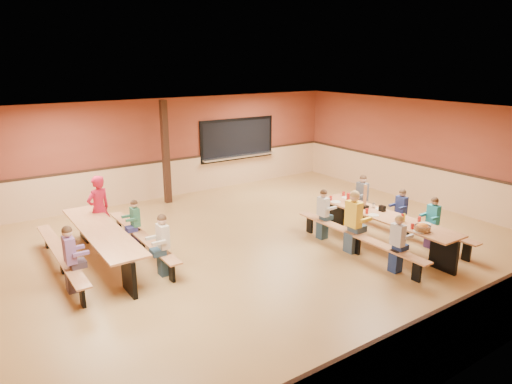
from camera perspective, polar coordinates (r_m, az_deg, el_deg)
ground at (r=10.27m, az=0.18°, el=-7.16°), size 12.00×12.00×0.00m
room_envelope at (r=10.02m, az=0.19°, el=-3.53°), size 12.04×10.04×3.02m
kitchen_pass_through at (r=15.23m, az=-2.32°, el=6.39°), size 2.78×0.28×1.38m
structural_post at (r=13.46m, az=-11.23°, el=4.85°), size 0.18×0.18×3.00m
cafeteria_table_main at (r=10.67m, az=15.63°, el=-3.84°), size 1.91×3.70×0.74m
cafeteria_table_second at (r=9.93m, az=-18.64°, el=-5.62°), size 1.91×3.70×0.74m
seated_child_white_left at (r=9.44m, az=17.21°, el=-6.25°), size 0.35×0.29×1.17m
seated_adult_yellow at (r=10.12m, az=12.04°, el=-3.72°), size 0.45×0.37×1.37m
seated_child_grey_left at (r=10.79m, az=8.35°, el=-2.81°), size 0.35×0.29×1.18m
seated_child_teal_right at (r=10.91m, az=21.18°, el=-3.62°), size 0.34×0.28×1.16m
seated_child_navy_right at (r=11.38m, az=17.63°, el=-2.51°), size 0.34×0.28×1.14m
seated_child_char_right at (r=12.13m, az=13.09°, el=-0.82°), size 0.38×0.31×1.23m
seated_child_purple_sec at (r=8.91m, az=-22.18°, el=-7.85°), size 0.39×0.32×1.24m
seated_child_green_sec at (r=10.42m, az=-14.80°, el=-4.04°), size 0.33×0.27×1.13m
seated_child_tan_sec at (r=9.06m, az=-11.50°, el=-6.56°), size 0.38×0.31×1.23m
standing_woman at (r=11.02m, az=-19.03°, el=-2.04°), size 0.67×0.56×1.58m
punch_pitcher at (r=11.30m, az=11.62°, el=-0.72°), size 0.16×0.16×0.22m
chip_bowl at (r=9.82m, az=20.10°, el=-4.21°), size 0.32×0.32×0.15m
napkin_dispenser at (r=10.82m, az=15.50°, el=-1.99°), size 0.10×0.14×0.13m
condiment_mustard at (r=10.26m, az=18.00°, el=-3.08°), size 0.06×0.06×0.17m
condiment_ketchup at (r=10.24m, az=17.81°, el=-3.09°), size 0.06×0.06×0.17m
table_paddle at (r=10.93m, az=13.41°, el=-1.26°), size 0.16×0.16×0.56m
place_settings at (r=10.59m, az=15.74°, el=-2.47°), size 0.65×3.30×0.11m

